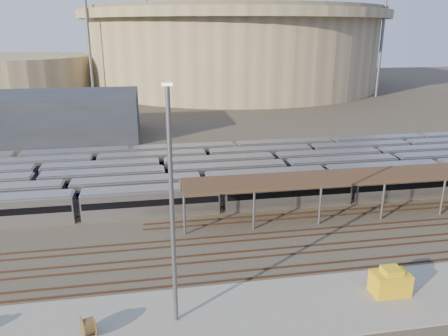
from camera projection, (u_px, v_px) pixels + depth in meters
ground at (251, 234)px, 53.08m from camera, size 420.00×420.00×0.00m
apron at (235, 313)px, 38.17m from camera, size 50.00×9.00×0.20m
subway_trains at (219, 173)px, 69.72m from camera, size 130.14×23.90×3.60m
inspection_shed at (404, 175)px, 58.90m from camera, size 60.30×6.00×5.30m
empty_tracks at (262, 253)px, 48.36m from camera, size 170.00×9.62×0.18m
stadium at (233, 46)px, 183.35m from camera, size 124.00×124.00×32.50m
secondary_arena at (15, 75)px, 162.99m from camera, size 56.00×56.00×14.00m
service_building at (43, 116)px, 97.38m from camera, size 42.00×20.00×10.00m
floodlight_0 at (88, 38)px, 144.95m from camera, size 4.00×1.00×38.40m
floodlight_2 at (382, 37)px, 151.93m from camera, size 4.00×1.00×38.40m
floodlight_3 at (148, 35)px, 195.10m from camera, size 4.00×1.00×38.40m
cable_reel_east at (88, 326)px, 35.08m from camera, size 1.46×1.85×1.63m
yard_light_pole at (172, 211)px, 34.12m from camera, size 0.80×0.36×19.97m
yellow_equipment at (390, 283)px, 40.58m from camera, size 3.40×2.13×2.12m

